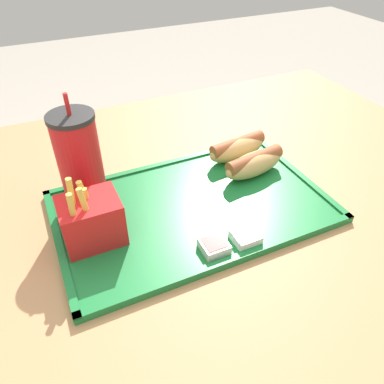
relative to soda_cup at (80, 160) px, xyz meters
The scene contains 8 objects.
dining_table 0.53m from the soda_cup, 32.38° to the right, with size 1.25×0.99×0.78m.
food_tray 0.21m from the soda_cup, 29.92° to the right, with size 0.48×0.30×0.01m.
soda_cup is the anchor object (origin of this frame).
hot_dog_far 0.32m from the soda_cup, ahead, with size 0.14×0.07×0.05m.
hot_dog_near 0.33m from the soda_cup, 10.51° to the right, with size 0.14×0.07×0.05m.
fries_carton 0.11m from the soda_cup, 96.51° to the right, with size 0.09×0.07×0.12m.
sauce_cup_mayo 0.30m from the soda_cup, 45.74° to the right, with size 0.04×0.04×0.02m.
sauce_cup_ketchup 0.27m from the soda_cup, 53.92° to the right, with size 0.04×0.04×0.02m.
Camera 1 is at (-0.23, -0.44, 1.22)m, focal length 35.00 mm.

